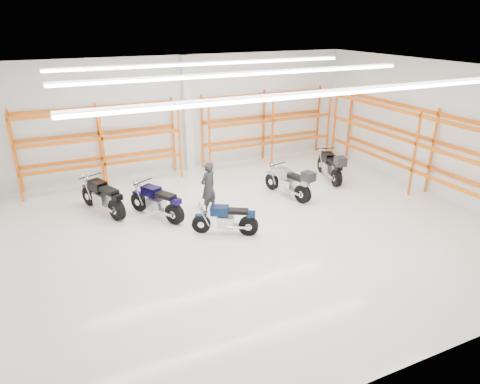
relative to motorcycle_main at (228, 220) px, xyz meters
name	(u,v)px	position (x,y,z in m)	size (l,w,h in m)	color
ground	(253,228)	(0.81, 0.00, -0.44)	(14.00, 14.00, 0.00)	silver
room_shell	(254,119)	(0.81, 0.02, 2.84)	(14.02, 12.02, 4.51)	silver
motorcycle_main	(228,220)	(0.00, 0.00, 0.00)	(1.73, 1.10, 0.95)	black
motorcycle_back_a	(103,198)	(-3.00, 2.93, 0.09)	(1.12, 2.18, 1.13)	black
motorcycle_back_b	(158,203)	(-1.53, 1.88, 0.07)	(1.23, 2.00, 1.09)	black
motorcycle_back_c	(291,183)	(3.03, 1.56, 0.11)	(0.91, 2.22, 1.15)	black
motorcycle_back_d	(331,167)	(5.26, 2.34, 0.13)	(0.97, 2.29, 1.19)	black
standing_man	(208,187)	(0.05, 1.67, 0.39)	(0.60, 0.40, 1.66)	black
structural_column	(188,115)	(0.81, 5.82, 1.81)	(0.32, 0.32, 4.50)	white
pallet_racking_back_left	(100,138)	(-2.59, 5.48, 1.34)	(5.67, 0.87, 3.00)	orange
pallet_racking_back_right	(268,120)	(4.21, 5.48, 1.34)	(5.67, 0.87, 3.00)	orange
pallet_racking_side	(425,144)	(7.29, 0.00, 1.37)	(0.87, 9.07, 3.00)	orange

